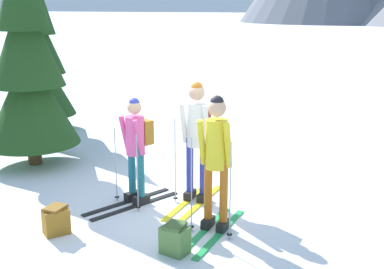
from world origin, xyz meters
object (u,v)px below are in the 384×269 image
(skier_in_white, at_px, (197,134))
(backpack_on_snow_beside, at_px, (56,220))
(backpack_on_snow_front, at_px, (175,239))
(pine_tree_near, at_px, (27,62))
(skier_in_yellow, at_px, (216,157))
(skier_in_pink, at_px, (136,145))
(pine_tree_mid, at_px, (39,57))

(skier_in_white, relative_size, backpack_on_snow_beside, 4.60)
(backpack_on_snow_beside, bearing_deg, backpack_on_snow_front, 3.30)
(skier_in_white, height_order, pine_tree_near, pine_tree_near)
(backpack_on_snow_front, distance_m, backpack_on_snow_beside, 1.66)
(skier_in_yellow, bearing_deg, pine_tree_near, 161.07)
(skier_in_pink, relative_size, pine_tree_near, 0.39)
(pine_tree_near, height_order, backpack_on_snow_front, pine_tree_near)
(skier_in_white, distance_m, pine_tree_near, 3.65)
(skier_in_white, xyz_separation_m, skier_in_yellow, (0.61, -0.87, -0.04))
(backpack_on_snow_front, bearing_deg, pine_tree_near, 150.37)
(backpack_on_snow_front, xyz_separation_m, backpack_on_snow_beside, (-1.66, -0.10, 0.00))
(pine_tree_near, xyz_separation_m, pine_tree_mid, (-1.61, 2.29, -0.17))
(pine_tree_near, relative_size, backpack_on_snow_beside, 10.49)
(backpack_on_snow_beside, bearing_deg, skier_in_pink, 70.40)
(pine_tree_near, xyz_separation_m, backpack_on_snow_beside, (2.23, -2.31, -1.73))
(skier_in_pink, xyz_separation_m, backpack_on_snow_beside, (-0.48, -1.35, -0.72))
(backpack_on_snow_front, height_order, backpack_on_snow_beside, same)
(skier_in_yellow, relative_size, pine_tree_near, 0.43)
(skier_in_yellow, xyz_separation_m, backpack_on_snow_beside, (-1.89, -0.90, -0.83))
(backpack_on_snow_beside, bearing_deg, pine_tree_near, 133.99)
(skier_in_pink, height_order, backpack_on_snow_beside, skier_in_pink)
(skier_in_pink, distance_m, pine_tree_near, 3.05)
(skier_in_pink, bearing_deg, backpack_on_snow_front, -46.65)
(skier_in_white, height_order, pine_tree_mid, pine_tree_mid)
(skier_in_white, xyz_separation_m, backpack_on_snow_beside, (-1.28, -1.77, -0.87))
(pine_tree_near, bearing_deg, skier_in_yellow, -18.93)
(backpack_on_snow_beside, bearing_deg, skier_in_white, 54.10)
(pine_tree_near, bearing_deg, pine_tree_mid, 125.09)
(skier_in_yellow, bearing_deg, backpack_on_snow_front, -106.07)
(backpack_on_snow_front, bearing_deg, skier_in_pink, 133.35)
(pine_tree_mid, distance_m, backpack_on_snow_front, 7.28)
(skier_in_white, relative_size, backpack_on_snow_front, 4.85)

